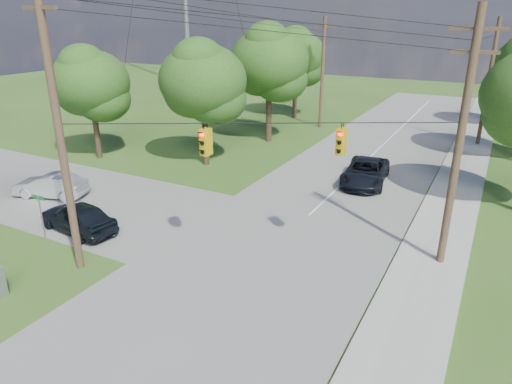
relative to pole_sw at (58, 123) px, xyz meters
The scene contains 17 objects.
ground 7.75m from the pole_sw, ahead, with size 140.00×140.00×0.00m, color #31501A.
main_road 10.16m from the pole_sw, 34.88° to the left, with size 10.00×100.00×0.03m, color gray.
sidewalk_east 15.37m from the pole_sw, 19.08° to the left, with size 2.60×100.00×0.12m, color #ADAAA2.
pole_sw is the anchor object (origin of this frame).
pole_ne 15.51m from the pole_sw, 29.38° to the left, with size 2.00×0.32×10.50m.
pole_north_e 32.55m from the pole_sw, 65.48° to the left, with size 2.00×0.32×10.00m.
pole_north_w 29.62m from the pole_sw, 90.77° to the left, with size 2.00×0.32×10.00m.
power_lines 13.04m from the pole_sw, 61.30° to the left, with size 13.93×29.62×4.93m.
traffic_signals 8.24m from the pole_sw, 29.38° to the left, with size 4.91×3.27×1.05m.
tree_w_near 14.99m from the pole_sw, 103.11° to the left, with size 6.00×6.00×8.40m.
tree_w_mid 22.73m from the pole_sw, 96.06° to the left, with size 6.40×6.40×9.22m.
tree_w_far 32.90m from the pole_sw, 97.69° to the left, with size 6.00×6.00×8.73m.
tree_cross_n 16.64m from the pole_sw, 133.29° to the left, with size 5.60×5.60×7.91m.
car_cross_dark 6.53m from the pole_sw, 138.36° to the left, with size 1.81×4.49×1.53m, color black.
car_cross_silver 10.76m from the pole_sw, 147.91° to the left, with size 1.48×4.24×1.40m, color #B3B5BA.
car_main_north 18.63m from the pole_sw, 63.93° to the left, with size 2.52×5.46×1.52m, color black.
street_name_sign 5.45m from the pole_sw, 168.17° to the left, with size 0.77×0.06×2.55m.
Camera 1 is at (10.09, -11.04, 10.03)m, focal length 32.00 mm.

